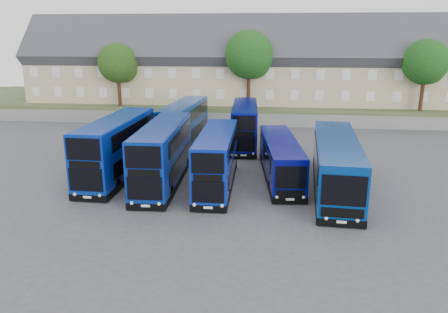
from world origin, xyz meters
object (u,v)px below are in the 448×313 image
coach_east_a (280,160)px  tree_west (119,65)px  dd_front_left (117,149)px  dd_front_mid (163,155)px  tree_mid (250,57)px  tree_east (427,64)px

coach_east_a → tree_west: bearing=127.2°
dd_front_left → tree_west: bearing=109.8°
dd_front_mid → tree_mid: tree_mid is taller
dd_front_left → tree_mid: (8.85, 22.17, 5.88)m
dd_front_left → tree_mid: bearing=69.8°
dd_front_mid → coach_east_a: dd_front_mid is taller
tree_mid → tree_east: size_ratio=1.12×
dd_front_mid → tree_mid: size_ratio=1.20×
tree_west → tree_east: bearing=0.0°
dd_front_left → coach_east_a: bearing=5.7°
coach_east_a → tree_west: (-19.47, 20.77, 5.58)m
tree_mid → tree_west: bearing=-178.2°
tree_east → dd_front_mid: bearing=-137.6°
tree_east → tree_mid: bearing=178.6°
coach_east_a → tree_mid: (-3.47, 21.27, 6.60)m
dd_front_left → dd_front_mid: size_ratio=1.03×
coach_east_a → tree_east: tree_east is taller
dd_front_left → coach_east_a: (12.32, 0.90, -0.72)m
tree_mid → coach_east_a: bearing=-80.7°
tree_west → tree_mid: (16.00, 0.50, 1.02)m
tree_mid → dd_front_left: bearing=-111.8°
dd_front_left → dd_front_mid: 4.02m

